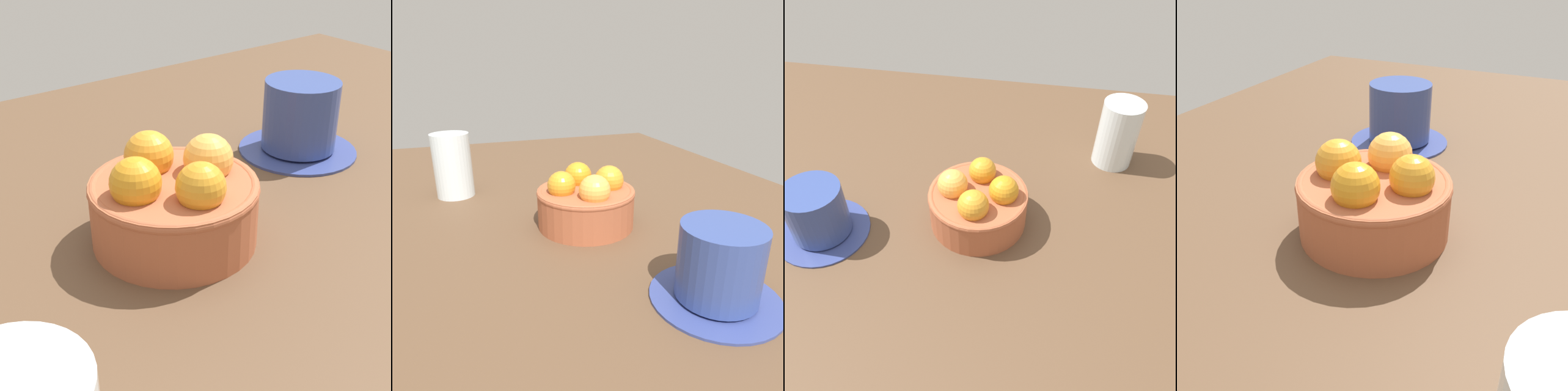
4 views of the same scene
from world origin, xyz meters
TOP-DOWN VIEW (x-y plane):
  - ground_plane at (0.00, 0.00)cm, footprint 139.18×90.13cm
  - terracotta_bowl at (0.01, 0.04)cm, footprint 14.98×14.98cm
  - coffee_cup at (22.79, 6.62)cm, footprint 13.94×13.94cm
  - water_glass at (-21.21, -18.92)cm, footprint 6.90×6.90cm

SIDE VIEW (x-z plane):
  - ground_plane at x=0.00cm, z-range -3.05..0.00cm
  - coffee_cup at x=22.79cm, z-range -0.40..8.24cm
  - terracotta_bowl at x=0.01cm, z-range -0.62..8.58cm
  - water_glass at x=-21.21cm, z-range 0.00..11.91cm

